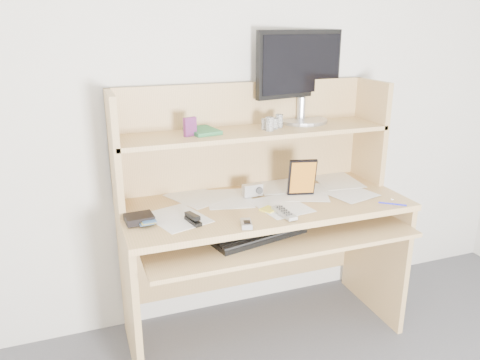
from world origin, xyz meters
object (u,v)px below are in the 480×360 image
object	(u,v)px
desk	(258,207)
tv_remote	(284,213)
game_case	(302,177)
monitor	(301,74)
keyboard	(258,234)

from	to	relation	value
desk	tv_remote	world-z (taller)	desk
tv_remote	desk	bearing A→B (deg)	86.79
tv_remote	game_case	bearing A→B (deg)	40.10
game_case	monitor	bearing A→B (deg)	81.33
tv_remote	game_case	world-z (taller)	game_case
game_case	monitor	size ratio (longest dim) A/B	0.36
tv_remote	monitor	xyz separation A→B (m)	(0.30, 0.47, 0.57)
keyboard	tv_remote	size ratio (longest dim) A/B	2.94
keyboard	game_case	distance (m)	0.40
desk	tv_remote	distance (m)	0.28
desk	keyboard	size ratio (longest dim) A/B	2.96
tv_remote	game_case	xyz separation A→B (m)	(0.19, 0.20, 0.09)
keyboard	game_case	xyz separation A→B (m)	(0.30, 0.17, 0.19)
keyboard	monitor	size ratio (longest dim) A/B	0.87
desk	monitor	world-z (taller)	monitor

